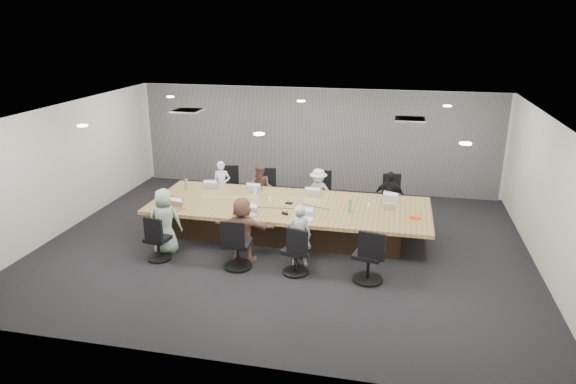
% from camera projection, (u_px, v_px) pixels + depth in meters
% --- Properties ---
extents(floor, '(10.00, 8.00, 0.00)m').
position_uv_depth(floor, '(284.00, 245.00, 10.86)').
color(floor, black).
rests_on(floor, ground).
extents(ceiling, '(10.00, 8.00, 0.00)m').
position_uv_depth(ceiling, '(284.00, 113.00, 9.97)').
color(ceiling, white).
rests_on(ceiling, wall_back).
extents(wall_back, '(10.00, 0.00, 2.80)m').
position_uv_depth(wall_back, '(316.00, 139.00, 14.12)').
color(wall_back, beige).
rests_on(wall_back, ground).
extents(wall_front, '(10.00, 0.00, 2.80)m').
position_uv_depth(wall_front, '(216.00, 271.00, 6.71)').
color(wall_front, beige).
rests_on(wall_front, ground).
extents(wall_left, '(0.00, 8.00, 2.80)m').
position_uv_depth(wall_left, '(65.00, 167.00, 11.42)').
color(wall_left, beige).
rests_on(wall_left, ground).
extents(wall_right, '(0.00, 8.00, 2.80)m').
position_uv_depth(wall_right, '(549.00, 199.00, 9.40)').
color(wall_right, beige).
rests_on(wall_right, ground).
extents(curtain, '(9.80, 0.04, 2.80)m').
position_uv_depth(curtain, '(315.00, 140.00, 14.04)').
color(curtain, slate).
rests_on(curtain, ground).
extents(conference_table, '(6.00, 2.20, 0.74)m').
position_uv_depth(conference_table, '(289.00, 219.00, 11.20)').
color(conference_table, black).
rests_on(conference_table, ground).
extents(chair_0, '(0.61, 0.61, 0.74)m').
position_uv_depth(chair_0, '(227.00, 190.00, 13.19)').
color(chair_0, black).
rests_on(chair_0, ground).
extents(chair_1, '(0.57, 0.57, 0.73)m').
position_uv_depth(chair_1, '(265.00, 193.00, 12.98)').
color(chair_1, black).
rests_on(chair_1, ground).
extents(chair_2, '(0.59, 0.59, 0.77)m').
position_uv_depth(chair_2, '(320.00, 196.00, 12.69)').
color(chair_2, black).
rests_on(chair_2, ground).
extents(chair_3, '(0.62, 0.62, 0.80)m').
position_uv_depth(chair_3, '(389.00, 200.00, 12.35)').
color(chair_3, black).
rests_on(chair_3, ground).
extents(chair_4, '(0.57, 0.57, 0.73)m').
position_uv_depth(chair_4, '(158.00, 242.00, 10.09)').
color(chair_4, black).
rests_on(chair_4, ground).
extents(chair_5, '(0.61, 0.61, 0.85)m').
position_uv_depth(chair_5, '(238.00, 247.00, 9.74)').
color(chair_5, black).
rests_on(chair_5, ground).
extents(chair_6, '(0.66, 0.66, 0.77)m').
position_uv_depth(chair_6, '(296.00, 254.00, 9.53)').
color(chair_6, black).
rests_on(chair_6, ground).
extents(chair_7, '(0.71, 0.71, 0.87)m').
position_uv_depth(chair_7, '(369.00, 259.00, 9.24)').
color(chair_7, black).
rests_on(chair_7, ground).
extents(person_0, '(0.47, 0.34, 1.21)m').
position_uv_depth(person_0, '(222.00, 185.00, 12.79)').
color(person_0, silver).
rests_on(person_0, ground).
extents(laptop_0, '(0.36, 0.28, 0.02)m').
position_uv_depth(laptop_0, '(214.00, 186.00, 12.23)').
color(laptop_0, '#B2B2B7').
rests_on(laptop_0, conference_table).
extents(person_1, '(0.59, 0.47, 1.19)m').
position_uv_depth(person_1, '(261.00, 188.00, 12.58)').
color(person_1, brown).
rests_on(person_1, ground).
extents(laptop_1, '(0.36, 0.26, 0.02)m').
position_uv_depth(laptop_1, '(255.00, 189.00, 12.03)').
color(laptop_1, '#B2B2B7').
rests_on(laptop_1, conference_table).
extents(person_2, '(0.84, 0.59, 1.18)m').
position_uv_depth(person_2, '(318.00, 193.00, 12.30)').
color(person_2, '#B9C1B8').
rests_on(person_2, ground).
extents(laptop_2, '(0.38, 0.28, 0.02)m').
position_uv_depth(laptop_2, '(314.00, 193.00, 11.74)').
color(laptop_2, '#B2B2B7').
rests_on(laptop_2, conference_table).
extents(person_3, '(0.71, 0.30, 1.22)m').
position_uv_depth(person_3, '(389.00, 197.00, 11.96)').
color(person_3, black).
rests_on(person_3, ground).
extents(laptop_3, '(0.39, 0.31, 0.02)m').
position_uv_depth(laptop_3, '(389.00, 199.00, 11.40)').
color(laptop_3, '#B2B2B7').
rests_on(laptop_3, conference_table).
extents(person_4, '(0.74, 0.57, 1.35)m').
position_uv_depth(person_4, '(165.00, 221.00, 10.32)').
color(person_4, '#91AF92').
rests_on(person_4, ground).
extents(laptop_4, '(0.37, 0.29, 0.02)m').
position_uv_depth(laptop_4, '(176.00, 209.00, 10.80)').
color(laptop_4, '#8C6647').
rests_on(laptop_4, conference_table).
extents(person_5, '(1.21, 0.39, 1.30)m').
position_uv_depth(person_5, '(243.00, 229.00, 9.99)').
color(person_5, brown).
rests_on(person_5, ground).
extents(laptop_5, '(0.32, 0.24, 0.02)m').
position_uv_depth(laptop_5, '(251.00, 215.00, 10.47)').
color(laptop_5, '#B2B2B7').
rests_on(laptop_5, conference_table).
extents(person_6, '(0.48, 0.34, 1.24)m').
position_uv_depth(person_6, '(299.00, 235.00, 9.78)').
color(person_6, '#AFAFAF').
rests_on(person_6, ground).
extents(laptop_6, '(0.35, 0.25, 0.02)m').
position_uv_depth(laptop_6, '(305.00, 219.00, 10.24)').
color(laptop_6, '#B2B2B7').
rests_on(laptop_6, conference_table).
extents(bottle_green_left, '(0.09, 0.09, 0.26)m').
position_uv_depth(bottle_green_left, '(186.00, 184.00, 12.02)').
color(bottle_green_left, '#4F8B67').
rests_on(bottle_green_left, conference_table).
extents(bottle_green_right, '(0.10, 0.10, 0.27)m').
position_uv_depth(bottle_green_right, '(350.00, 206.00, 10.60)').
color(bottle_green_right, '#4F8B67').
rests_on(bottle_green_right, conference_table).
extents(bottle_clear, '(0.07, 0.07, 0.24)m').
position_uv_depth(bottle_clear, '(255.00, 193.00, 11.41)').
color(bottle_clear, silver).
rests_on(bottle_clear, conference_table).
extents(cup_white_far, '(0.09, 0.09, 0.09)m').
position_uv_depth(cup_white_far, '(270.00, 200.00, 11.21)').
color(cup_white_far, white).
rests_on(cup_white_far, conference_table).
extents(cup_white_near, '(0.09, 0.09, 0.09)m').
position_uv_depth(cup_white_near, '(369.00, 206.00, 10.87)').
color(cup_white_near, white).
rests_on(cup_white_near, conference_table).
extents(mug_brown, '(0.12, 0.12, 0.12)m').
position_uv_depth(mug_brown, '(168.00, 199.00, 11.25)').
color(mug_brown, brown).
rests_on(mug_brown, conference_table).
extents(mic_left, '(0.16, 0.11, 0.03)m').
position_uv_depth(mic_left, '(237.00, 205.00, 11.00)').
color(mic_left, black).
rests_on(mic_left, conference_table).
extents(mic_right, '(0.16, 0.13, 0.03)m').
position_uv_depth(mic_right, '(289.00, 203.00, 11.11)').
color(mic_right, black).
rests_on(mic_right, conference_table).
extents(stapler, '(0.14, 0.09, 0.05)m').
position_uv_depth(stapler, '(285.00, 214.00, 10.47)').
color(stapler, black).
rests_on(stapler, conference_table).
extents(canvas_bag, '(0.26, 0.18, 0.13)m').
position_uv_depth(canvas_bag, '(389.00, 206.00, 10.79)').
color(canvas_bag, tan).
rests_on(canvas_bag, conference_table).
extents(snack_packet, '(0.21, 0.16, 0.04)m').
position_uv_depth(snack_packet, '(415.00, 217.00, 10.29)').
color(snack_packet, '#EF4512').
rests_on(snack_packet, conference_table).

